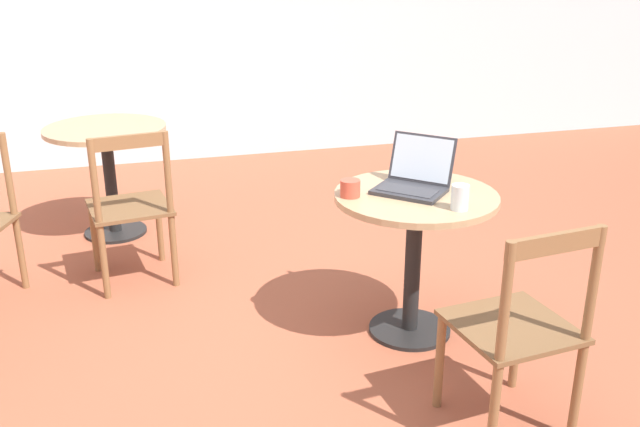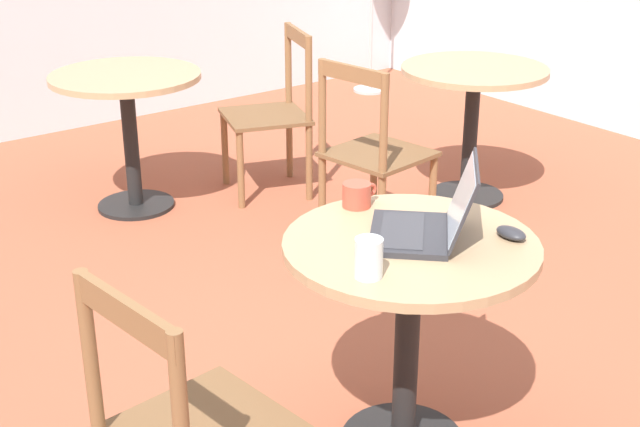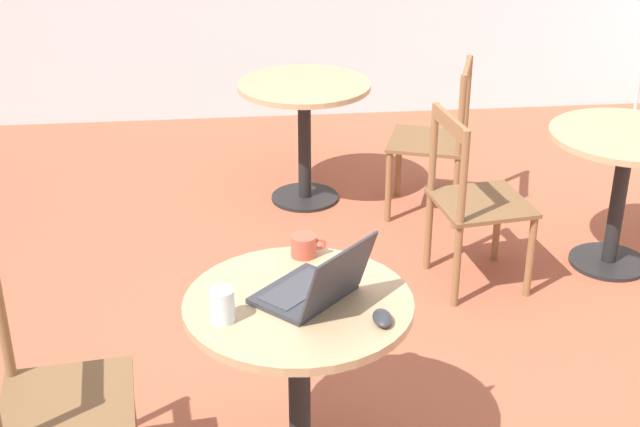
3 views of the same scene
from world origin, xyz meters
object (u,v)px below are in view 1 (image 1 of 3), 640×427
object	(u,v)px
chair_mid_left	(131,208)
mug	(350,188)
cafe_table_near	(415,226)
cafe_table_mid	(107,152)
drinking_glass	(460,197)
chair_near_left	(519,330)
laptop	(413,180)
mouse	(426,172)

from	to	relation	value
chair_mid_left	mug	xyz separation A→B (m)	(-0.88, -0.95, 0.31)
cafe_table_near	cafe_table_mid	distance (m)	2.17
cafe_table_mid	mug	bearing A→B (deg)	-147.18
cafe_table_mid	drinking_glass	world-z (taller)	drinking_glass
cafe_table_near	drinking_glass	size ratio (longest dim) A/B	6.84
chair_near_left	laptop	distance (m)	0.90
chair_mid_left	laptop	size ratio (longest dim) A/B	2.05
drinking_glass	laptop	bearing A→B (deg)	17.05
chair_near_left	laptop	bearing A→B (deg)	5.56
cafe_table_near	mug	size ratio (longest dim) A/B	5.96
chair_near_left	laptop	xyz separation A→B (m)	(0.84, 0.08, 0.32)
mouse	drinking_glass	distance (m)	0.49
cafe_table_near	drinking_glass	distance (m)	0.33
chair_near_left	mouse	distance (m)	1.08
chair_mid_left	cafe_table_mid	bearing A→B (deg)	8.21
chair_mid_left	drinking_glass	distance (m)	1.80
cafe_table_mid	mouse	bearing A→B (deg)	-133.59
mouse	mug	bearing A→B (deg)	113.63
cafe_table_mid	drinking_glass	xyz separation A→B (m)	(-1.93, -1.45, 0.21)
cafe_table_mid	chair_mid_left	bearing A→B (deg)	-171.79
laptop	mug	distance (m)	0.30
cafe_table_near	chair_near_left	xyz separation A→B (m)	(-0.79, -0.09, -0.12)
cafe_table_mid	chair_near_left	distance (m)	2.87
chair_near_left	drinking_glass	size ratio (longest dim) A/B	8.00
mug	drinking_glass	xyz separation A→B (m)	(-0.29, -0.39, 0.02)
mouse	drinking_glass	bearing A→B (deg)	172.72
chair_mid_left	mouse	xyz separation A→B (m)	(-0.68, -1.40, 0.29)
laptop	mouse	size ratio (longest dim) A/B	4.24
chair_mid_left	chair_near_left	bearing A→B (deg)	-142.07
cafe_table_mid	chair_near_left	world-z (taller)	chair_near_left
cafe_table_near	mouse	size ratio (longest dim) A/B	7.43
chair_mid_left	drinking_glass	bearing A→B (deg)	-130.88
cafe_table_near	chair_mid_left	bearing A→B (deg)	53.55
laptop	cafe_table_mid	bearing A→B (deg)	39.80
laptop	drinking_glass	world-z (taller)	laptop
cafe_table_near	mouse	distance (m)	0.34
laptop	drinking_glass	xyz separation A→B (m)	(-0.29, -0.09, 0.01)
cafe_table_mid	mouse	distance (m)	2.10
mug	drinking_glass	bearing A→B (deg)	-125.96
chair_mid_left	laptop	distance (m)	1.56
chair_mid_left	mug	size ratio (longest dim) A/B	6.97
laptop	mug	size ratio (longest dim) A/B	3.40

